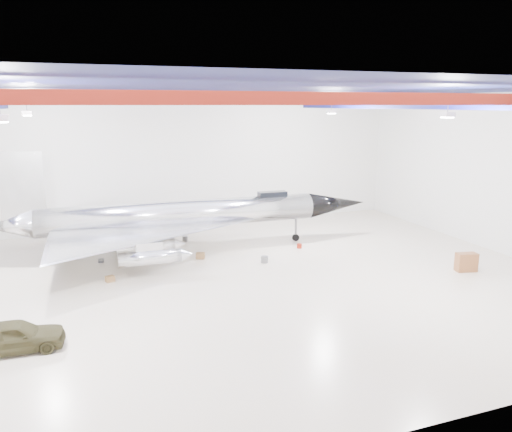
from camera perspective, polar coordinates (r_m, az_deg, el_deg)
name	(u,v)px	position (r m, az deg, el deg)	size (l,w,h in m)	color
floor	(223,283)	(29.36, -3.81, -7.69)	(40.00, 40.00, 0.00)	beige
wall_back	(172,162)	(42.43, -9.61, 6.11)	(40.00, 40.00, 0.00)	silver
wall_right	(499,174)	(38.51, 26.07, 4.36)	(30.00, 30.00, 0.00)	silver
ceiling	(220,89)	(27.56, -4.15, 14.30)	(40.00, 40.00, 0.00)	#0A0F38
ceiling_structure	(220,102)	(27.55, -4.13, 12.89)	(39.50, 29.50, 1.08)	maroon
jet_aircraft	(182,218)	(35.31, -8.50, -0.24)	(26.88, 15.81, 7.33)	silver
jeep	(14,336)	(23.77, -25.92, -12.25)	(1.62, 4.03, 1.37)	#37331B
desk	(466,262)	(33.83, 22.90, -4.88)	(1.27, 0.64, 1.17)	brown
crate_ply	(110,279)	(30.74, -16.36, -6.91)	(0.49, 0.39, 0.34)	olive
engine_drum	(264,259)	(32.94, 0.98, -4.99)	(0.47, 0.47, 0.43)	#59595B
crate_small	(101,260)	(34.61, -17.29, -4.87)	(0.33, 0.26, 0.23)	#59595B
tool_chest	(299,246)	(36.35, 4.98, -3.43)	(0.36, 0.36, 0.32)	maroon
oil_barrel	(200,256)	(33.99, -6.38, -4.53)	(0.57, 0.46, 0.40)	olive
spares_box	(185,238)	(38.53, -8.12, -2.55)	(0.41, 0.41, 0.37)	#59595B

